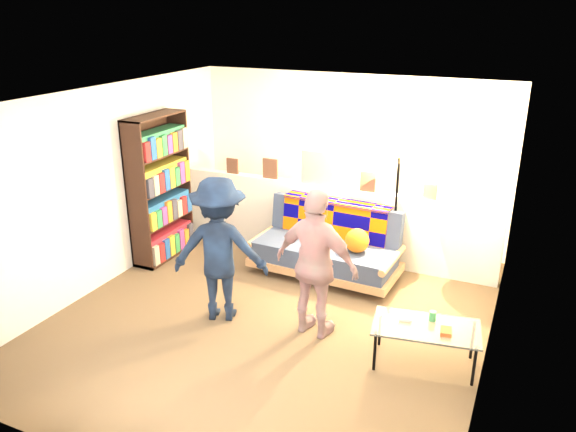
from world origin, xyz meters
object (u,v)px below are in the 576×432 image
object	(u,v)px
futon_sofa	(328,247)
bookshelf	(160,193)
person_right	(316,265)
person_left	(220,250)
coffee_table	(427,329)
floor_lamp	(398,189)

from	to	relation	value
futon_sofa	bookshelf	size ratio (longest dim) A/B	0.98
person_right	futon_sofa	bearing A→B (deg)	-65.92
person_left	person_right	xyz separation A→B (m)	(1.08, 0.10, -0.01)
coffee_table	person_right	distance (m)	1.23
person_right	person_left	bearing A→B (deg)	13.88
floor_lamp	bookshelf	bearing A→B (deg)	-165.75
futon_sofa	floor_lamp	bearing A→B (deg)	25.14
bookshelf	floor_lamp	size ratio (longest dim) A/B	1.21
coffee_table	person_left	distance (m)	2.28
floor_lamp	futon_sofa	bearing A→B (deg)	-154.86
coffee_table	person_right	world-z (taller)	person_right
person_right	bookshelf	bearing A→B (deg)	-11.61
futon_sofa	person_left	world-z (taller)	person_left
floor_lamp	person_left	xyz separation A→B (m)	(-1.46, -1.84, -0.34)
floor_lamp	person_right	size ratio (longest dim) A/B	1.01
person_left	person_right	bearing A→B (deg)	166.22
futon_sofa	bookshelf	distance (m)	2.36
bookshelf	floor_lamp	distance (m)	3.12
futon_sofa	bookshelf	bearing A→B (deg)	-169.72
futon_sofa	person_right	size ratio (longest dim) A/B	1.20
bookshelf	floor_lamp	xyz separation A→B (m)	(3.02, 0.77, 0.23)
person_right	coffee_table	bearing A→B (deg)	-175.42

